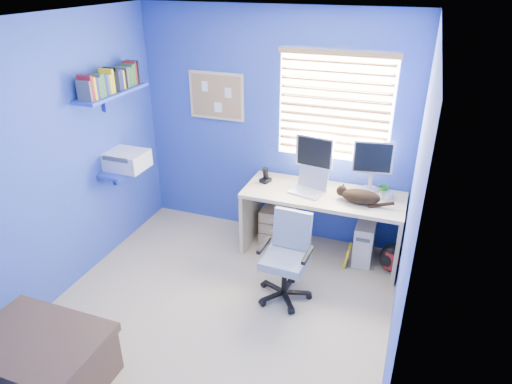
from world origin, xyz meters
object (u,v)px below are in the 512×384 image
(desk, at_px, (321,225))
(laptop, at_px, (308,183))
(office_chair, at_px, (286,267))
(tower_pc, at_px, (365,240))
(cat, at_px, (361,197))

(desk, xyz_separation_m, laptop, (-0.16, -0.04, 0.48))
(laptop, distance_m, office_chair, 0.91)
(desk, height_order, tower_pc, desk)
(desk, xyz_separation_m, office_chair, (-0.15, -0.78, -0.06))
(laptop, relative_size, cat, 0.88)
(desk, distance_m, tower_pc, 0.49)
(cat, distance_m, tower_pc, 0.61)
(cat, xyz_separation_m, tower_pc, (0.08, 0.16, -0.58))
(office_chair, bearing_deg, cat, 52.73)
(cat, relative_size, tower_pc, 0.84)
(desk, relative_size, office_chair, 1.97)
(desk, bearing_deg, tower_pc, 10.84)
(desk, distance_m, office_chair, 0.80)
(cat, height_order, office_chair, cat)
(cat, height_order, tower_pc, cat)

